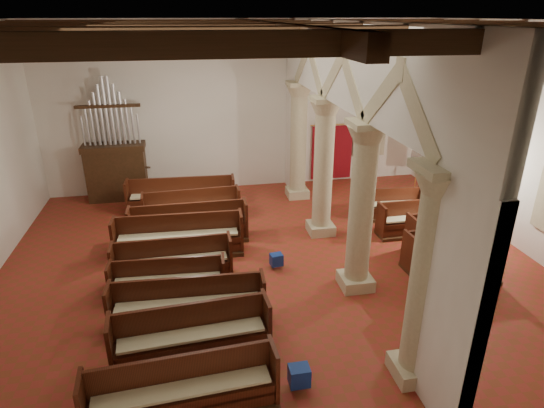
{
  "coord_description": "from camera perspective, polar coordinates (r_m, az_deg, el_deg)",
  "views": [
    {
      "loc": [
        -1.93,
        -10.39,
        6.14
      ],
      "look_at": [
        0.12,
        0.5,
        1.48
      ],
      "focal_mm": 30.0,
      "sensor_mm": 36.0,
      "label": 1
    }
  ],
  "objects": [
    {
      "name": "aisle_pew_3",
      "position": [
        14.1,
        16.56,
        -2.44
      ],
      "size": [
        1.75,
        0.71,
        1.04
      ],
      "rotation": [
        0.0,
        0.0,
        0.01
      ],
      "color": "#3F2314",
      "rests_on": "floor"
    },
    {
      "name": "nave_pew_1",
      "position": [
        9.11,
        -9.92,
        -16.84
      ],
      "size": [
        3.0,
        0.97,
        1.15
      ],
      "rotation": [
        0.0,
        0.0,
        0.07
      ],
      "color": "#3F2314",
      "rests_on": "floor"
    },
    {
      "name": "processional_banner",
      "position": [
        17.01,
        17.62,
        3.35
      ],
      "size": [
        0.5,
        0.63,
        2.26
      ],
      "rotation": [
        0.0,
        0.0,
        -0.34
      ],
      "color": "#3F2314",
      "rests_on": "floor"
    },
    {
      "name": "aisle_pew_1",
      "position": [
        12.63,
        20.5,
        -6.0
      ],
      "size": [
        2.05,
        0.83,
        1.07
      ],
      "rotation": [
        0.0,
        0.0,
        0.06
      ],
      "color": "#3F2314",
      "rests_on": "floor"
    },
    {
      "name": "tube_heater_a",
      "position": [
        8.67,
        -6.53,
        -20.98
      ],
      "size": [
        0.94,
        0.2,
        0.09
      ],
      "primitive_type": "cylinder",
      "rotation": [
        0.0,
        1.57,
        0.11
      ],
      "color": "white",
      "rests_on": "floor"
    },
    {
      "name": "floor",
      "position": [
        12.22,
        -0.1,
        -7.35
      ],
      "size": [
        14.0,
        14.0,
        0.0
      ],
      "primitive_type": "plane",
      "color": "maroon",
      "rests_on": "ground"
    },
    {
      "name": "arcade",
      "position": [
        11.34,
        8.99,
        9.39
      ],
      "size": [
        0.9,
        11.9,
        6.0
      ],
      "color": "beige",
      "rests_on": "floor"
    },
    {
      "name": "nave_pew_8",
      "position": [
        15.43,
        -11.26,
        0.41
      ],
      "size": [
        3.56,
        0.93,
        1.14
      ],
      "rotation": [
        0.0,
        0.0,
        -0.05
      ],
      "color": "#3F2314",
      "rests_on": "floor"
    },
    {
      "name": "window_right_b",
      "position": [
        16.16,
        23.41,
        6.81
      ],
      "size": [
        0.03,
        1.0,
        2.2
      ],
      "primitive_type": "cube",
      "color": "#387F62",
      "rests_on": "wall_right"
    },
    {
      "name": "nave_pew_6",
      "position": [
        13.36,
        -10.32,
        -3.18
      ],
      "size": [
        3.36,
        0.76,
        1.13
      ],
      "rotation": [
        0.0,
        0.0,
        0.0
      ],
      "color": "#3F2314",
      "rests_on": "floor"
    },
    {
      "name": "aisle_pew_2",
      "position": [
        13.42,
        20.44,
        -4.15
      ],
      "size": [
        1.93,
        0.79,
        1.13
      ],
      "rotation": [
        0.0,
        0.0,
        0.02
      ],
      "color": "#3F2314",
      "rests_on": "floor"
    },
    {
      "name": "pipe_organ",
      "position": [
        16.79,
        -19.06,
        5.04
      ],
      "size": [
        2.1,
        0.85,
        4.4
      ],
      "color": "#3F2314",
      "rests_on": "floor"
    },
    {
      "name": "ceiling",
      "position": [
        10.57,
        -0.13,
        22.04
      ],
      "size": [
        14.0,
        14.0,
        0.0
      ],
      "primitive_type": "plane",
      "rotation": [
        3.14,
        0.0,
        0.0
      ],
      "color": "black",
      "rests_on": "wall_back"
    },
    {
      "name": "nave_pew_0",
      "position": [
        8.18,
        -10.99,
        -22.75
      ],
      "size": [
        3.14,
        0.93,
        1.08
      ],
      "rotation": [
        0.0,
        0.0,
        0.07
      ],
      "color": "#3F2314",
      "rests_on": "floor"
    },
    {
      "name": "nave_pew_7",
      "position": [
        14.55,
        -9.97,
        -1.02
      ],
      "size": [
        3.04,
        0.84,
        1.06
      ],
      "rotation": [
        0.0,
        0.0,
        0.04
      ],
      "color": "#3F2314",
      "rests_on": "floor"
    },
    {
      "name": "tube_heater_b",
      "position": [
        8.79,
        -12.84,
        -20.81
      ],
      "size": [
        1.04,
        0.36,
        0.1
      ],
      "primitive_type": "cylinder",
      "rotation": [
        0.0,
        1.57,
        -0.25
      ],
      "color": "white",
      "rests_on": "floor"
    },
    {
      "name": "lectern",
      "position": [
        16.93,
        -15.7,
        2.5
      ],
      "size": [
        0.54,
        0.55,
        1.23
      ],
      "rotation": [
        0.0,
        0.0,
        -0.13
      ],
      "color": "#362411",
      "rests_on": "floor"
    },
    {
      "name": "nave_pew_3",
      "position": [
        10.97,
        -12.84,
        -9.94
      ],
      "size": [
        2.66,
        0.79,
        0.95
      ],
      "rotation": [
        0.0,
        0.0,
        -0.06
      ],
      "color": "#3F2314",
      "rests_on": "floor"
    },
    {
      "name": "hymnal_box_c",
      "position": [
        11.85,
        0.55,
        -6.98
      ],
      "size": [
        0.35,
        0.3,
        0.31
      ],
      "primitive_type": "cube",
      "rotation": [
        0.0,
        0.0,
        0.16
      ],
      "color": "navy",
      "rests_on": "floor"
    },
    {
      "name": "hymnal_box_a",
      "position": [
        8.52,
        3.43,
        -20.69
      ],
      "size": [
        0.36,
        0.3,
        0.36
      ],
      "primitive_type": "cube",
      "rotation": [
        0.0,
        0.0,
        0.0
      ],
      "color": "navy",
      "rests_on": "floor"
    },
    {
      "name": "aisle_pew_4",
      "position": [
        15.17,
        14.95,
        -0.54
      ],
      "size": [
        1.95,
        0.78,
        0.97
      ],
      "rotation": [
        0.0,
        0.0,
        -0.07
      ],
      "color": "#3F2314",
      "rests_on": "floor"
    },
    {
      "name": "hymnal_box_b",
      "position": [
        9.28,
        -6.89,
        -16.76
      ],
      "size": [
        0.34,
        0.3,
        0.31
      ],
      "primitive_type": "cube",
      "rotation": [
        0.0,
        0.0,
        0.16
      ],
      "color": "navy",
      "rests_on": "floor"
    },
    {
      "name": "nave_pew_5",
      "position": [
        12.69,
        -11.52,
        -4.71
      ],
      "size": [
        3.49,
        0.9,
        1.15
      ],
      "rotation": [
        0.0,
        0.0,
        -0.04
      ],
      "color": "#3F2314",
      "rests_on": "floor"
    },
    {
      "name": "nave_pew_2",
      "position": [
        10.0,
        -10.41,
        -13.03
      ],
      "size": [
        3.26,
        0.85,
        1.07
      ],
      "rotation": [
        0.0,
        0.0,
        -0.04
      ],
      "color": "#3F2314",
      "rests_on": "floor"
    },
    {
      "name": "aisle_pew_0",
      "position": [
        12.07,
        22.25,
        -7.56
      ],
      "size": [
        2.11,
        0.82,
        1.14
      ],
      "rotation": [
        0.0,
        0.0,
        0.03
      ],
      "color": "#3F2314",
      "rests_on": "floor"
    },
    {
      "name": "wall_right",
      "position": [
        14.06,
        29.44,
        6.96
      ],
      "size": [
        0.02,
        12.0,
        6.0
      ],
      "primitive_type": "cube",
      "color": "white",
      "rests_on": "floor"
    },
    {
      "name": "wall_back",
      "position": [
        16.8,
        -3.94,
        11.98
      ],
      "size": [
        14.0,
        0.02,
        6.0
      ],
      "primitive_type": "cube",
      "color": "white",
      "rests_on": "floor"
    },
    {
      "name": "wall_front",
      "position": [
        5.73,
        11.12,
        -10.9
      ],
      "size": [
        14.0,
        0.02,
        6.0
      ],
      "primitive_type": "cube",
      "color": "white",
      "rests_on": "floor"
    },
    {
      "name": "window_back",
      "position": [
        18.21,
        12.18,
        9.81
      ],
      "size": [
        1.0,
        0.03,
        2.2
      ],
      "primitive_type": "cube",
      "color": "#387F62",
      "rests_on": "wall_back"
    },
    {
      "name": "ceiling_beams",
      "position": [
        10.57,
        -0.13,
        21.07
      ],
      "size": [
        13.8,
        11.8,
        0.3
      ],
      "primitive_type": null,
      "color": "#3F2314",
      "rests_on": "wall_back"
    },
    {
      "name": "dossal_curtain",
      "position": [
        17.9,
        7.51,
        6.47
      ],
      "size": [
        1.8,
        0.07,
        2.17
      ],
      "color": "maroon",
      "rests_on": "floor"
    },
    {
      "name": "nave_pew_4",
      "position": [
        11.57,
        -12.26,
        -7.77
      ],
      "size": [
        2.89,
        0.74,
        1.08
      ],
      "rotation": [
        0.0,
        0.0,
        0.01
      ],
      "color": "#3F2314",
      "rests_on": "floor"
    }
  ]
}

